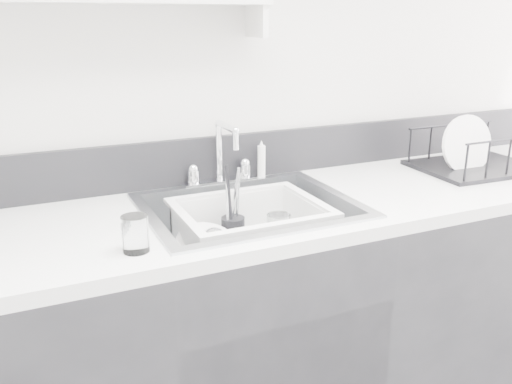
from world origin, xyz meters
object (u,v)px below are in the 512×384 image
dish_rack (477,149)px  sink (249,233)px  counter_run (250,336)px  wash_tub (250,231)px

dish_rack → sink: bearing=-175.2°
counter_run → wash_tub: bearing=-86.4°
sink → counter_run: bearing=0.0°
sink → wash_tub: bearing=-86.4°
counter_run → sink: bearing=0.0°
sink → wash_tub: 0.01m
wash_tub → dish_rack: 0.97m
counter_run → sink: (0.00, 0.00, 0.37)m
counter_run → dish_rack: dish_rack is taller
sink → dish_rack: bearing=2.2°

